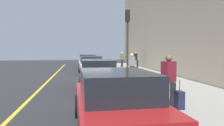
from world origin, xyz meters
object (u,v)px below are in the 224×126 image
parked_car_silver (88,62)px  traffic_light_pole (127,33)px  parked_car_white (91,65)px  pedestrian_olive_coat (122,59)px  parked_car_red (115,102)px  pedestrian_black_coat (136,59)px  pedestrian_burgundy_coat (168,79)px  parked_car_maroon (98,74)px  pedestrian_grey_coat (132,65)px  rolling_suitcase (179,100)px

parked_car_silver → traffic_light_pole: bearing=-168.7°
parked_car_white → pedestrian_olive_coat: bearing=-33.5°
parked_car_red → pedestrian_olive_coat: size_ratio=2.70×
pedestrian_olive_coat → traffic_light_pole: size_ratio=0.38×
parked_car_white → pedestrian_black_coat: 6.39m
traffic_light_pole → pedestrian_burgundy_coat: bearing=179.7°
parked_car_red → pedestrian_black_coat: bearing=-16.1°
parked_car_maroon → pedestrian_olive_coat: size_ratio=2.85×
parked_car_silver → pedestrian_olive_coat: 3.80m
parked_car_white → pedestrian_grey_coat: (-3.65, -2.61, 0.26)m
parked_car_silver → traffic_light_pole: (-10.56, -2.11, 2.31)m
parked_car_white → pedestrian_olive_coat: 6.80m
traffic_light_pole → rolling_suitcase: (-6.95, -0.17, -2.64)m
pedestrian_grey_coat → parked_car_silver: bearing=15.8°
pedestrian_grey_coat → parked_car_maroon: bearing=140.9°
parked_car_silver → rolling_suitcase: parked_car_silver is taller
pedestrian_burgundy_coat → traffic_light_pole: (6.53, -0.03, 2.01)m
traffic_light_pole → parked_car_silver: bearing=11.3°
parked_car_red → pedestrian_burgundy_coat: size_ratio=2.62×
pedestrian_black_coat → pedestrian_grey_coat: 8.07m
parked_car_silver → pedestrian_black_coat: bearing=-108.3°
parked_car_maroon → pedestrian_burgundy_coat: 4.97m
parked_car_maroon → traffic_light_pole: traffic_light_pole is taller
pedestrian_olive_coat → pedestrian_grey_coat: pedestrian_olive_coat is taller
pedestrian_black_coat → pedestrian_olive_coat: size_ratio=1.02×
pedestrian_black_coat → traffic_light_pole: bearing=162.4°
parked_car_white → pedestrian_black_coat: size_ratio=2.57×
parked_car_silver → pedestrian_black_coat: (-1.64, -4.95, 0.29)m
pedestrian_black_coat → pedestrian_burgundy_coat: 15.72m
parked_car_white → pedestrian_black_coat: (4.09, -4.90, 0.29)m
rolling_suitcase → pedestrian_olive_coat: bearing=-5.0°
parked_car_red → parked_car_maroon: 6.27m
parked_car_white → rolling_suitcase: bearing=-169.3°
parked_car_maroon → pedestrian_black_coat: 11.94m
parked_car_red → pedestrian_grey_coat: size_ratio=2.73×
pedestrian_black_coat → rolling_suitcase: size_ratio=1.82×
parked_car_red → rolling_suitcase: parked_car_red is taller
pedestrian_burgundy_coat → rolling_suitcase: bearing=-154.8°
parked_car_white → traffic_light_pole: bearing=-156.9°
rolling_suitcase → pedestrian_black_coat: bearing=-9.6°
pedestrian_olive_coat → rolling_suitcase: size_ratio=1.80×
parked_car_maroon → pedestrian_burgundy_coat: size_ratio=2.77×
parked_car_maroon → pedestrian_black_coat: pedestrian_black_coat is taller
parked_car_red → traffic_light_pole: (8.25, -2.10, 2.31)m
pedestrian_olive_coat → rolling_suitcase: bearing=175.0°
parked_car_white → parked_car_red: bearing=179.8°
parked_car_red → pedestrian_grey_coat: bearing=-15.7°
parked_car_silver → pedestrian_olive_coat: size_ratio=2.76×
pedestrian_burgundy_coat → traffic_light_pole: size_ratio=0.40×
pedestrian_olive_coat → pedestrian_grey_coat: bearing=173.1°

